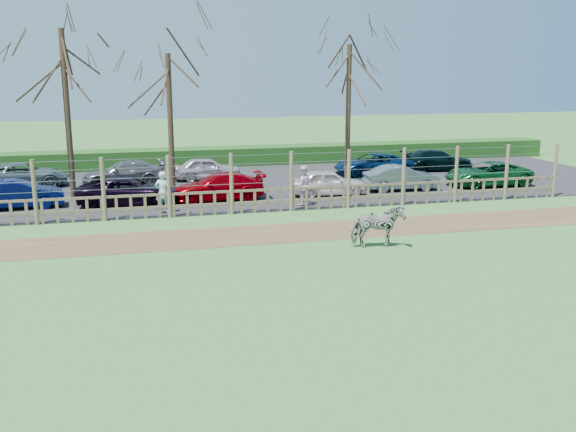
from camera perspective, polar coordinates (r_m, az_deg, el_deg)
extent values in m
plane|color=#538744|center=(18.71, -1.14, -5.12)|extent=(120.00, 120.00, 0.00)
cube|color=brown|center=(22.95, -3.62, -1.71)|extent=(34.00, 2.80, 0.01)
cube|color=#232326|center=(32.61, -6.78, 2.66)|extent=(44.00, 13.00, 0.04)
cube|color=#1E4716|center=(39.40, -8.09, 5.18)|extent=(46.00, 2.00, 1.10)
cube|color=brown|center=(26.21, -5.01, 1.12)|extent=(30.00, 0.06, 0.10)
cube|color=brown|center=(26.11, -5.03, 2.20)|extent=(30.00, 0.06, 0.10)
cylinder|color=brown|center=(26.01, -21.60, 1.96)|extent=(0.16, 0.16, 2.50)
cylinder|color=brown|center=(25.79, -16.09, 2.28)|extent=(0.16, 0.16, 2.50)
cylinder|color=brown|center=(25.80, -10.54, 2.57)|extent=(0.16, 0.16, 2.50)
cylinder|color=brown|center=(26.06, -5.04, 2.85)|extent=(0.16, 0.16, 2.50)
cylinder|color=brown|center=(26.55, 0.30, 3.08)|extent=(0.16, 0.16, 2.50)
cylinder|color=brown|center=(27.26, 5.41, 3.29)|extent=(0.16, 0.16, 2.50)
cylinder|color=brown|center=(28.17, 10.23, 3.45)|extent=(0.16, 0.16, 2.50)
cylinder|color=brown|center=(29.27, 14.72, 3.59)|extent=(0.16, 0.16, 2.50)
cylinder|color=brown|center=(30.54, 18.85, 3.69)|extent=(0.16, 0.16, 2.50)
cylinder|color=brown|center=(31.95, 22.65, 3.77)|extent=(0.16, 0.16, 2.50)
cylinder|color=gray|center=(26.06, -5.04, 2.85)|extent=(30.00, 0.02, 0.02)
cylinder|color=gray|center=(25.99, -5.06, 3.71)|extent=(30.00, 0.02, 0.02)
cylinder|color=gray|center=(25.93, -5.08, 4.59)|extent=(30.00, 0.02, 0.02)
cylinder|color=gray|center=(25.88, -5.09, 5.35)|extent=(30.00, 0.02, 0.02)
cylinder|color=#3D2B1E|center=(30.04, -19.00, 8.35)|extent=(0.26, 0.26, 7.50)
cylinder|color=#3D2B1E|center=(31.02, -10.40, 8.03)|extent=(0.26, 0.26, 6.50)
cylinder|color=#3D2B1E|center=(33.27, 5.36, 8.94)|extent=(0.26, 0.26, 7.00)
imported|color=gray|center=(21.37, 7.96, -0.92)|extent=(1.78, 0.94, 1.45)
imported|color=silver|center=(26.58, -11.06, 2.09)|extent=(0.71, 0.56, 1.72)
imported|color=silver|center=(27.60, 1.31, 2.73)|extent=(0.94, 0.79, 1.72)
sphere|color=black|center=(25.62, 7.20, 0.00)|extent=(0.21, 0.21, 0.21)
sphere|color=black|center=(25.64, 7.47, 0.18)|extent=(0.11, 0.11, 0.11)
imported|color=#060C44|center=(29.31, -22.85, 1.79)|extent=(3.74, 1.58, 1.20)
imported|color=black|center=(28.54, -14.03, 2.15)|extent=(4.52, 2.47, 1.20)
imported|color=#930008|center=(28.98, -6.22, 2.62)|extent=(4.19, 1.83, 1.20)
imported|color=silver|center=(29.88, 3.60, 2.99)|extent=(3.63, 1.71, 1.20)
imported|color=slate|center=(31.58, 10.05, 3.36)|extent=(3.70, 1.46, 1.20)
imported|color=#0D5221|center=(33.84, 17.34, 3.60)|extent=(4.35, 2.06, 1.20)
imported|color=#4D6165|center=(34.50, -22.48, 3.37)|extent=(4.52, 2.49, 1.20)
imported|color=#5C5A5F|center=(33.55, -14.37, 3.71)|extent=(4.23, 1.93, 1.20)
imported|color=#C3B2B9|center=(34.30, -7.20, 4.21)|extent=(3.54, 1.46, 1.20)
imported|color=#08244A|center=(35.80, 7.55, 4.57)|extent=(4.34, 2.04, 1.20)
imported|color=black|center=(38.18, 13.12, 4.86)|extent=(4.32, 2.20, 1.20)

